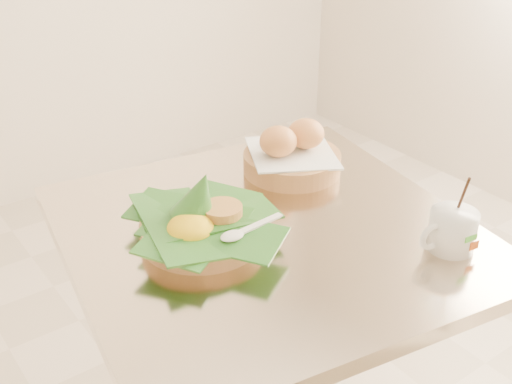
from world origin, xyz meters
TOP-DOWN VIEW (x-y plane):
  - cafe_table at (0.11, 0.04)m, footprint 0.80×0.80m
  - rice_basket at (-0.01, 0.08)m, footprint 0.27×0.27m
  - bread_basket at (0.29, 0.19)m, footprint 0.23×0.23m
  - coffee_mug at (0.32, -0.20)m, footprint 0.11×0.09m

SIDE VIEW (x-z plane):
  - cafe_table at x=0.11m, z-range 0.15..0.90m
  - rice_basket at x=-0.01m, z-range 0.72..0.85m
  - bread_basket at x=0.29m, z-range 0.73..0.84m
  - coffee_mug at x=0.32m, z-range 0.72..0.86m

